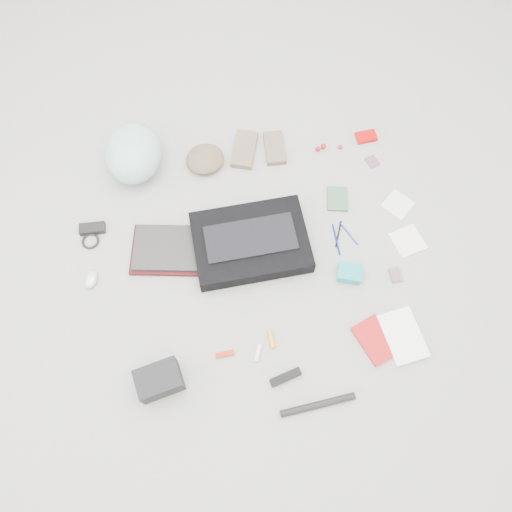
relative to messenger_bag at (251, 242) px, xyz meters
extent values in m
plane|color=gray|center=(0.01, -0.07, -0.04)|extent=(4.00, 4.00, 0.00)
cube|color=black|center=(0.00, 0.00, 0.00)|extent=(0.52, 0.37, 0.08)
cube|color=black|center=(0.00, 0.00, 0.05)|extent=(0.41, 0.19, 0.01)
cube|color=#4B1013|center=(-0.37, 0.04, -0.03)|extent=(0.37, 0.30, 0.02)
cube|color=black|center=(-0.37, 0.04, -0.01)|extent=(0.34, 0.27, 0.02)
ellipsoid|color=#9FCECE|center=(-0.48, 0.53, 0.06)|extent=(0.30, 0.36, 0.20)
ellipsoid|color=brown|center=(-0.15, 0.49, -0.01)|extent=(0.23, 0.22, 0.07)
cube|color=#755F4C|center=(0.05, 0.52, -0.03)|extent=(0.17, 0.23, 0.03)
cube|color=#6F5E49|center=(0.20, 0.51, -0.03)|extent=(0.10, 0.19, 0.03)
cube|color=black|center=(-0.71, 0.20, -0.03)|extent=(0.12, 0.06, 0.03)
torus|color=black|center=(-0.72, 0.15, -0.04)|extent=(0.10, 0.10, 0.01)
ellipsoid|color=silver|center=(-0.72, -0.05, -0.03)|extent=(0.08, 0.10, 0.03)
cube|color=black|center=(-0.46, -0.55, 0.01)|extent=(0.20, 0.15, 0.11)
cube|color=#A11F08|center=(-0.19, -0.47, -0.04)|extent=(0.08, 0.03, 0.01)
cylinder|color=silver|center=(-0.05, -0.49, -0.03)|extent=(0.05, 0.07, 0.02)
cylinder|color=orange|center=(0.02, -0.45, -0.03)|extent=(0.02, 0.08, 0.02)
cube|color=black|center=(0.04, -0.61, -0.03)|extent=(0.14, 0.06, 0.03)
cylinder|color=black|center=(0.15, -0.74, -0.03)|extent=(0.31, 0.05, 0.03)
cube|color=red|center=(0.45, -0.52, -0.03)|extent=(0.18, 0.22, 0.02)
cube|color=white|center=(0.57, -0.52, -0.03)|extent=(0.18, 0.24, 0.02)
cube|color=#365F41|center=(0.45, 0.17, -0.03)|extent=(0.12, 0.15, 0.01)
cylinder|color=navy|center=(0.39, -0.03, -0.04)|extent=(0.01, 0.16, 0.01)
cylinder|color=black|center=(0.41, -0.01, -0.04)|extent=(0.06, 0.13, 0.01)
cylinder|color=navy|center=(0.46, -0.01, -0.04)|extent=(0.06, 0.13, 0.01)
cube|color=teal|center=(0.41, -0.21, -0.02)|extent=(0.13, 0.11, 0.05)
cube|color=slate|center=(0.61, -0.25, -0.04)|extent=(0.05, 0.07, 0.01)
cube|color=silver|center=(0.73, 0.10, -0.04)|extent=(0.17, 0.17, 0.01)
cube|color=white|center=(0.72, -0.09, -0.04)|extent=(0.16, 0.16, 0.01)
sphere|color=#9E081E|center=(0.42, 0.47, -0.03)|extent=(0.03, 0.03, 0.02)
sphere|color=#A31418|center=(0.45, 0.48, -0.03)|extent=(0.03, 0.03, 0.03)
sphere|color=red|center=(0.53, 0.46, -0.03)|extent=(0.03, 0.03, 0.02)
cube|color=#BE0A09|center=(0.67, 0.50, -0.03)|extent=(0.11, 0.07, 0.02)
cube|color=#744964|center=(0.67, 0.36, -0.04)|extent=(0.07, 0.08, 0.00)
camera|label=1|loc=(-0.13, -0.95, 2.03)|focal=35.00mm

